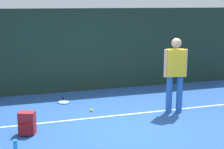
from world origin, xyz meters
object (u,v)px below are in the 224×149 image
tennis_ball_by_fence (91,110)px  water_bottle (15,147)px  tennis_racket (64,102)px  tennis_player (175,71)px  backpack (27,124)px

tennis_ball_by_fence → water_bottle: water_bottle is taller
water_bottle → tennis_racket: bearing=65.5°
water_bottle → tennis_ball_by_fence: bearing=45.7°
tennis_player → tennis_ball_by_fence: tennis_player is taller
tennis_player → tennis_ball_by_fence: size_ratio=25.76×
backpack → tennis_ball_by_fence: bearing=52.5°
tennis_racket → backpack: 2.11m
tennis_player → backpack: (-3.28, -0.37, -0.76)m
backpack → tennis_racket: bearing=81.9°
backpack → tennis_player: bearing=26.3°
tennis_player → tennis_racket: tennis_player is taller
tennis_ball_by_fence → backpack: bearing=-147.4°
tennis_ball_by_fence → water_bottle: (-1.71, -1.76, 0.09)m
backpack → tennis_ball_by_fence: 1.77m
tennis_player → water_bottle: size_ratio=6.82×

